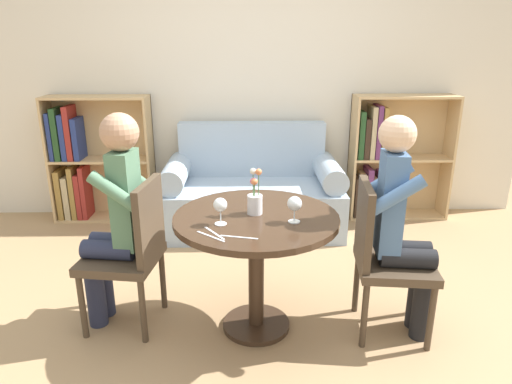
{
  "coord_description": "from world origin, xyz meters",
  "views": [
    {
      "loc": [
        -0.05,
        -2.35,
        1.64
      ],
      "look_at": [
        0.0,
        0.05,
        0.84
      ],
      "focal_mm": 32.0,
      "sensor_mm": 36.0,
      "label": 1
    }
  ],
  "objects_px": {
    "chair_right": "(383,253)",
    "couch": "(252,194)",
    "person_right": "(402,225)",
    "wine_glass_left": "(220,206)",
    "bookshelf_right": "(385,161)",
    "chair_left": "(132,248)",
    "person_left": "(115,217)",
    "bookshelf_left": "(88,162)",
    "wine_glass_right": "(295,205)",
    "flower_vase": "(255,198)"
  },
  "relations": [
    {
      "from": "chair_right",
      "to": "couch",
      "type": "bearing_deg",
      "value": 30.45
    },
    {
      "from": "person_right",
      "to": "wine_glass_left",
      "type": "distance_m",
      "value": 1.01
    },
    {
      "from": "person_right",
      "to": "chair_right",
      "type": "bearing_deg",
      "value": 85.82
    },
    {
      "from": "chair_right",
      "to": "bookshelf_right",
      "type": "bearing_deg",
      "value": -10.25
    },
    {
      "from": "chair_left",
      "to": "chair_right",
      "type": "distance_m",
      "value": 1.44
    },
    {
      "from": "person_left",
      "to": "person_right",
      "type": "bearing_deg",
      "value": 93.39
    },
    {
      "from": "chair_left",
      "to": "bookshelf_left",
      "type": "bearing_deg",
      "value": -146.98
    },
    {
      "from": "bookshelf_left",
      "to": "wine_glass_left",
      "type": "bearing_deg",
      "value": -55.3
    },
    {
      "from": "wine_glass_left",
      "to": "wine_glass_right",
      "type": "bearing_deg",
      "value": 3.43
    },
    {
      "from": "bookshelf_left",
      "to": "chair_left",
      "type": "distance_m",
      "value": 1.95
    },
    {
      "from": "chair_left",
      "to": "flower_vase",
      "type": "distance_m",
      "value": 0.78
    },
    {
      "from": "bookshelf_left",
      "to": "wine_glass_left",
      "type": "distance_m",
      "value": 2.38
    },
    {
      "from": "bookshelf_right",
      "to": "chair_right",
      "type": "bearing_deg",
      "value": -106.45
    },
    {
      "from": "bookshelf_left",
      "to": "couch",
      "type": "bearing_deg",
      "value": -9.88
    },
    {
      "from": "bookshelf_left",
      "to": "person_right",
      "type": "bearing_deg",
      "value": -38.67
    },
    {
      "from": "chair_left",
      "to": "chair_right",
      "type": "relative_size",
      "value": 1.0
    },
    {
      "from": "wine_glass_left",
      "to": "chair_right",
      "type": "bearing_deg",
      "value": 5.58
    },
    {
      "from": "couch",
      "to": "bookshelf_left",
      "type": "distance_m",
      "value": 1.58
    },
    {
      "from": "couch",
      "to": "chair_left",
      "type": "relative_size",
      "value": 1.74
    },
    {
      "from": "bookshelf_right",
      "to": "person_left",
      "type": "relative_size",
      "value": 0.91
    },
    {
      "from": "chair_left",
      "to": "person_right",
      "type": "xyz_separation_m",
      "value": [
        1.52,
        -0.11,
        0.18
      ]
    },
    {
      "from": "bookshelf_left",
      "to": "person_right",
      "type": "height_order",
      "value": "person_right"
    },
    {
      "from": "wine_glass_right",
      "to": "bookshelf_right",
      "type": "bearing_deg",
      "value": 61.03
    },
    {
      "from": "bookshelf_right",
      "to": "chair_right",
      "type": "relative_size",
      "value": 1.29
    },
    {
      "from": "chair_right",
      "to": "wine_glass_left",
      "type": "xyz_separation_m",
      "value": [
        -0.91,
        -0.09,
        0.33
      ]
    },
    {
      "from": "bookshelf_left",
      "to": "flower_vase",
      "type": "relative_size",
      "value": 4.47
    },
    {
      "from": "chair_left",
      "to": "bookshelf_right",
      "type": "bearing_deg",
      "value": 139.72
    },
    {
      "from": "bookshelf_right",
      "to": "person_left",
      "type": "height_order",
      "value": "person_left"
    },
    {
      "from": "couch",
      "to": "person_left",
      "type": "relative_size",
      "value": 1.23
    },
    {
      "from": "chair_right",
      "to": "wine_glass_left",
      "type": "relative_size",
      "value": 6.19
    },
    {
      "from": "chair_left",
      "to": "person_left",
      "type": "height_order",
      "value": "person_left"
    },
    {
      "from": "couch",
      "to": "chair_left",
      "type": "xyz_separation_m",
      "value": [
        -0.72,
        -1.5,
        0.18
      ]
    },
    {
      "from": "couch",
      "to": "chair_right",
      "type": "bearing_deg",
      "value": -65.75
    },
    {
      "from": "couch",
      "to": "chair_left",
      "type": "bearing_deg",
      "value": -115.6
    },
    {
      "from": "couch",
      "to": "person_right",
      "type": "xyz_separation_m",
      "value": [
        0.8,
        -1.61,
        0.36
      ]
    },
    {
      "from": "chair_right",
      "to": "person_left",
      "type": "distance_m",
      "value": 1.53
    },
    {
      "from": "bookshelf_left",
      "to": "chair_left",
      "type": "relative_size",
      "value": 1.29
    },
    {
      "from": "wine_glass_left",
      "to": "chair_left",
      "type": "bearing_deg",
      "value": 160.83
    },
    {
      "from": "chair_right",
      "to": "wine_glass_right",
      "type": "bearing_deg",
      "value": 103.4
    },
    {
      "from": "chair_right",
      "to": "wine_glass_right",
      "type": "distance_m",
      "value": 0.61
    },
    {
      "from": "bookshelf_right",
      "to": "chair_left",
      "type": "bearing_deg",
      "value": -138.33
    },
    {
      "from": "chair_right",
      "to": "person_right",
      "type": "distance_m",
      "value": 0.2
    },
    {
      "from": "bookshelf_left",
      "to": "flower_vase",
      "type": "distance_m",
      "value": 2.37
    },
    {
      "from": "bookshelf_left",
      "to": "person_right",
      "type": "relative_size",
      "value": 0.91
    },
    {
      "from": "chair_left",
      "to": "wine_glass_left",
      "type": "xyz_separation_m",
      "value": [
        0.53,
        -0.18,
        0.33
      ]
    },
    {
      "from": "person_right",
      "to": "couch",
      "type": "bearing_deg",
      "value": 32.78
    },
    {
      "from": "couch",
      "to": "flower_vase",
      "type": "relative_size",
      "value": 6.02
    },
    {
      "from": "bookshelf_left",
      "to": "chair_left",
      "type": "xyz_separation_m",
      "value": [
        0.82,
        -1.76,
        -0.06
      ]
    },
    {
      "from": "bookshelf_left",
      "to": "wine_glass_right",
      "type": "relative_size",
      "value": 8.16
    },
    {
      "from": "person_right",
      "to": "wine_glass_right",
      "type": "bearing_deg",
      "value": 100.86
    }
  ]
}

